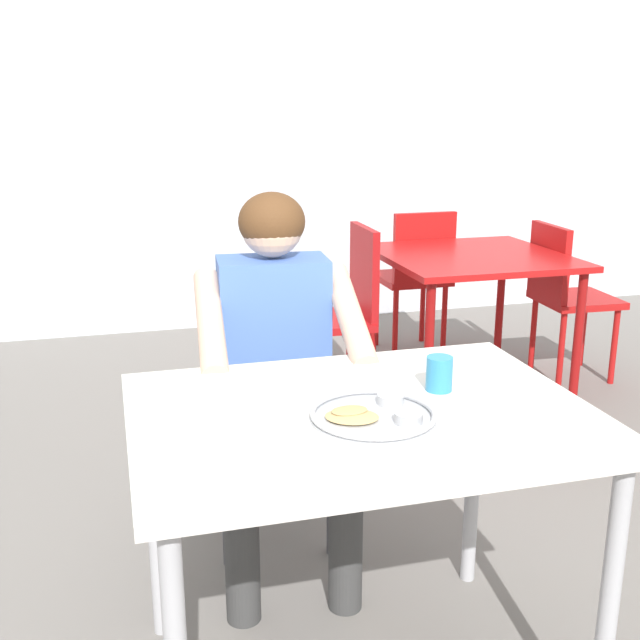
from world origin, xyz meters
TOP-DOWN VIEW (x-y plane):
  - back_wall at (0.00, 3.51)m, footprint 12.00×0.12m
  - table_foreground at (0.07, 0.06)m, footprint 1.07×0.79m
  - thali_tray at (0.08, 0.01)m, footprint 0.29×0.29m
  - drinking_cup at (0.30, 0.13)m, footprint 0.07×0.07m
  - chair_foreground at (0.02, 0.90)m, footprint 0.45×0.45m
  - diner_foreground at (0.01, 0.68)m, footprint 0.52×0.57m
  - table_background_red at (1.27, 1.92)m, footprint 0.89×0.89m
  - chair_red_left at (0.61, 1.96)m, footprint 0.42×0.39m
  - chair_red_right at (1.84, 1.96)m, footprint 0.41×0.40m
  - chair_red_far at (1.23, 2.54)m, footprint 0.39×0.40m

SIDE VIEW (x-z plane):
  - chair_red_right at x=1.84m, z-range 0.07..0.91m
  - chair_foreground at x=0.02m, z-range 0.08..0.90m
  - chair_red_left at x=0.61m, z-range 0.06..0.93m
  - chair_red_far at x=1.23m, z-range 0.07..0.93m
  - table_background_red at x=1.27m, z-range 0.28..1.00m
  - table_foreground at x=0.07m, z-range 0.29..1.05m
  - diner_foreground at x=0.01m, z-range 0.12..1.30m
  - thali_tray at x=0.08m, z-range 0.75..0.78m
  - drinking_cup at x=0.30m, z-range 0.76..0.84m
  - back_wall at x=0.00m, z-range 0.00..3.40m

